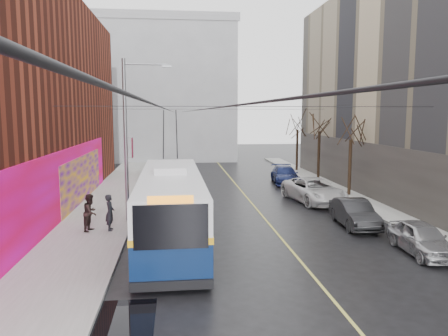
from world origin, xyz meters
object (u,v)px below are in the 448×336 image
object	(u,v)px
tree_mid	(320,123)
parked_car_b	(354,213)
trolleybus	(171,205)
following_car	(181,181)
pedestrian_a	(110,212)
tree_far	(298,122)
tree_near	(351,129)
parked_car_d	(285,175)
pedestrian_b	(91,212)
streetlight_pole	(129,136)
parked_car_a	(422,238)
parked_car_c	(314,190)

from	to	relation	value
tree_mid	parked_car_b	xyz separation A→B (m)	(-3.04, -15.19, -4.53)
trolleybus	following_car	world-z (taller)	trolleybus
trolleybus	following_car	size ratio (longest dim) A/B	3.07
tree_mid	pedestrian_a	bearing A→B (deg)	-136.55
tree_far	parked_car_b	xyz separation A→B (m)	(-3.04, -22.19, -4.42)
tree_near	parked_car_d	distance (m)	8.26
tree_mid	following_car	bearing A→B (deg)	-165.13
parked_car_b	pedestrian_b	size ratio (longest dim) A/B	2.32
tree_near	pedestrian_a	distance (m)	18.32
parked_car_b	tree_mid	bearing A→B (deg)	81.80
tree_far	trolleybus	world-z (taller)	tree_far
tree_near	pedestrian_b	xyz separation A→B (m)	(-16.91, -8.11, -3.87)
tree_far	pedestrian_b	xyz separation A→B (m)	(-16.91, -22.11, -4.04)
parked_car_d	streetlight_pole	bearing A→B (deg)	-128.54
parked_car_b	following_car	bearing A→B (deg)	130.53
streetlight_pole	tree_mid	bearing A→B (deg)	40.65
trolleybus	pedestrian_a	distance (m)	3.56
streetlight_pole	parked_car_a	world-z (taller)	streetlight_pole
tree_far	parked_car_d	size ratio (longest dim) A/B	1.28
trolleybus	parked_car_b	size ratio (longest dim) A/B	3.02
parked_car_c	tree_mid	bearing A→B (deg)	60.84
tree_near	parked_car_a	xyz separation A→B (m)	(-2.00, -12.94, -4.28)
parked_car_c	pedestrian_a	world-z (taller)	pedestrian_a
trolleybus	parked_car_d	xyz separation A→B (m)	(9.64, 16.04, -1.00)
tree_mid	pedestrian_a	xyz separation A→B (m)	(-15.95, -15.11, -4.18)
trolleybus	pedestrian_b	distance (m)	4.42
parked_car_a	parked_car_c	distance (m)	11.27
tree_mid	pedestrian_b	world-z (taller)	tree_mid
pedestrian_b	streetlight_pole	bearing A→B (deg)	-25.41
parked_car_d	pedestrian_a	distance (m)	19.27
parked_car_a	tree_mid	bearing A→B (deg)	87.01
parked_car_c	streetlight_pole	bearing A→B (deg)	-169.38
tree_far	parked_car_a	bearing A→B (deg)	-94.25
following_car	streetlight_pole	bearing A→B (deg)	-103.76
streetlight_pole	tree_near	world-z (taller)	streetlight_pole
trolleybus	pedestrian_a	world-z (taller)	trolleybus
parked_car_a	following_car	size ratio (longest dim) A/B	0.94
streetlight_pole	tree_mid	xyz separation A→B (m)	(15.14, 13.00, 0.41)
trolleybus	following_car	distance (m)	13.53
trolleybus	parked_car_b	world-z (taller)	trolleybus
parked_car_a	pedestrian_a	world-z (taller)	pedestrian_a
tree_far	parked_car_d	xyz separation A→B (m)	(-3.20, -7.67, -4.40)
streetlight_pole	pedestrian_a	bearing A→B (deg)	-111.07
parked_car_a	pedestrian_a	distance (m)	14.77
tree_mid	parked_car_d	distance (m)	5.57
tree_mid	trolleybus	xyz separation A→B (m)	(-12.84, -16.71, -3.51)
parked_car_a	parked_car_b	distance (m)	4.87
tree_mid	pedestrian_b	bearing A→B (deg)	-138.22
trolleybus	parked_car_a	bearing A→B (deg)	-17.26
following_car	parked_car_c	bearing A→B (deg)	-28.41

